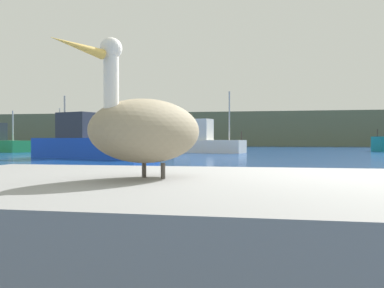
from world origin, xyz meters
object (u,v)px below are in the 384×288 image
fishing_boat_orange (77,139)px  fishing_boat_blue (91,143)px  fishing_boat_white (208,142)px  pelican (147,129)px

fishing_boat_orange → fishing_boat_blue: size_ratio=0.92×
fishing_boat_white → fishing_boat_blue: size_ratio=0.74×
pelican → fishing_boat_blue: size_ratio=0.15×
fishing_boat_orange → fishing_boat_blue: fishing_boat_orange is taller
fishing_boat_blue → fishing_boat_orange: bearing=-44.1°
pelican → fishing_boat_blue: bearing=-128.6°
pelican → fishing_boat_orange: (-20.76, 41.20, -0.10)m
fishing_boat_white → fishing_boat_blue: (-5.71, -10.47, 0.03)m
pelican → fishing_boat_white: 31.21m
pelican → fishing_boat_orange: 46.13m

